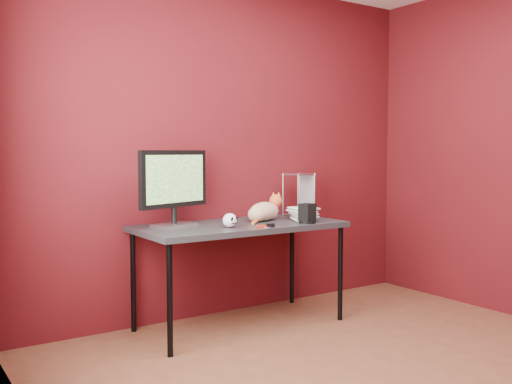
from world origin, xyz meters
TOP-DOWN VIEW (x-y plane):
  - room at (0.00, 0.00)m, footprint 3.52×3.52m
  - desk at (-0.15, 1.37)m, footprint 1.50×0.70m
  - monitor at (-0.62, 1.48)m, footprint 0.59×0.28m
  - cat at (0.09, 1.41)m, footprint 0.40×0.29m
  - skull_mug at (-0.32, 1.22)m, footprint 0.10×0.10m
  - speaker at (0.27, 1.12)m, footprint 0.12×0.12m
  - book_stack at (0.28, 1.31)m, footprint 0.24×0.27m
  - wire_rack at (0.52, 1.54)m, footprint 0.23×0.20m
  - pocket_knife at (-0.14, 1.11)m, footprint 0.08×0.05m
  - black_gadget at (-0.09, 1.08)m, footprint 0.06×0.04m
  - washer at (-0.11, 1.08)m, footprint 0.05×0.05m

SIDE VIEW (x-z plane):
  - desk at x=-0.15m, z-range 0.32..1.07m
  - washer at x=-0.11m, z-range 0.75..0.75m
  - pocket_knife at x=-0.14m, z-range 0.75..0.77m
  - black_gadget at x=-0.09m, z-range 0.75..0.78m
  - skull_mug at x=-0.32m, z-range 0.75..0.85m
  - speaker at x=0.27m, z-range 0.75..0.89m
  - cat at x=0.09m, z-range 0.72..0.93m
  - wire_rack at x=0.52m, z-range 0.75..1.10m
  - monitor at x=-0.62m, z-range 0.78..1.31m
  - book_stack at x=0.28m, z-range 0.75..1.84m
  - room at x=0.00m, z-range 0.14..2.75m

